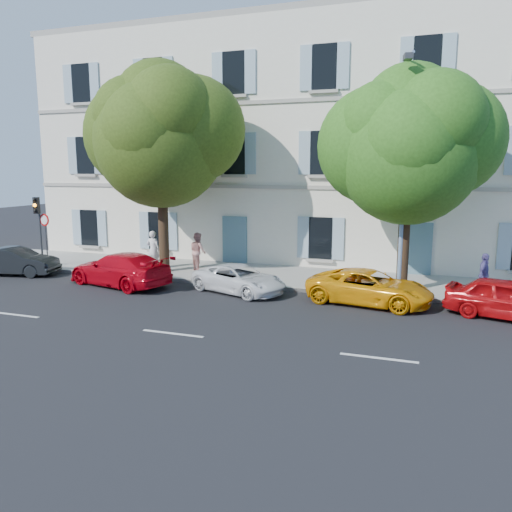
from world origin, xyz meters
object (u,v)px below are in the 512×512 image
at_px(pedestrian_b, 198,251).
at_px(pedestrian_c, 484,275).
at_px(car_red_coupe, 120,269).
at_px(pedestrian_a, 153,250).
at_px(road_sign, 45,229).
at_px(tree_right, 408,154).
at_px(traffic_light, 38,217).
at_px(car_red_hatchback, 509,299).
at_px(tree_left, 161,142).
at_px(car_dark_sedan, 15,261).
at_px(car_yellow_supercar, 370,287).
at_px(street_lamp, 405,165).
at_px(car_white_coupe, 239,279).

distance_m(pedestrian_b, pedestrian_c, 12.24).
bearing_deg(car_red_coupe, pedestrian_a, -162.33).
distance_m(road_sign, pedestrian_c, 19.64).
height_order(tree_right, pedestrian_c, tree_right).
bearing_deg(traffic_light, pedestrian_c, 1.93).
distance_m(car_red_hatchback, pedestrian_c, 2.42).
height_order(tree_left, tree_right, tree_left).
bearing_deg(pedestrian_b, pedestrian_a, 46.77).
relative_size(car_dark_sedan, car_red_coupe, 0.81).
bearing_deg(traffic_light, tree_right, 1.36).
bearing_deg(car_red_hatchback, tree_right, 75.08).
bearing_deg(car_red_coupe, tree_left, -179.60).
bearing_deg(car_red_coupe, pedestrian_b, 163.37).
bearing_deg(tree_left, pedestrian_a, 154.06).
distance_m(car_dark_sedan, traffic_light, 2.46).
xyz_separation_m(car_yellow_supercar, street_lamp, (0.94, 1.35, 4.38)).
bearing_deg(street_lamp, car_white_coupe, -167.81).
relative_size(tree_left, road_sign, 3.55).
distance_m(car_yellow_supercar, tree_left, 11.24).
bearing_deg(car_red_coupe, car_yellow_supercar, 106.88).
bearing_deg(tree_left, tree_right, -2.58).
relative_size(car_dark_sedan, tree_left, 0.43).
xyz_separation_m(car_red_coupe, road_sign, (-5.39, 1.82, 1.31)).
height_order(road_sign, pedestrian_a, road_sign).
bearing_deg(street_lamp, tree_left, 175.61).
relative_size(car_dark_sedan, pedestrian_a, 2.14).
bearing_deg(pedestrian_a, car_dark_sedan, 24.53).
xyz_separation_m(tree_right, pedestrian_a, (-11.47, 0.88, -4.35)).
distance_m(car_dark_sedan, road_sign, 2.14).
xyz_separation_m(car_yellow_supercar, pedestrian_b, (-8.25, 2.90, 0.42)).
bearing_deg(traffic_light, car_dark_sedan, -95.52).
distance_m(tree_left, road_sign, 7.30).
bearing_deg(car_white_coupe, pedestrian_c, -58.56).
bearing_deg(pedestrian_a, street_lamp, 172.37).
distance_m(car_white_coupe, pedestrian_a, 5.93).
relative_size(car_dark_sedan, road_sign, 1.51).
bearing_deg(car_dark_sedan, tree_left, -82.18).
xyz_separation_m(car_red_coupe, pedestrian_b, (2.01, 3.35, 0.34)).
xyz_separation_m(tree_left, road_sign, (-6.04, -0.79, -4.03)).
distance_m(car_red_coupe, car_yellow_supercar, 10.27).
xyz_separation_m(traffic_light, street_lamp, (16.90, 0.07, 2.41)).
height_order(car_yellow_supercar, street_lamp, street_lamp).
relative_size(traffic_light, road_sign, 1.31).
height_order(car_white_coupe, car_yellow_supercar, car_yellow_supercar).
distance_m(car_dark_sedan, tree_right, 17.89).
distance_m(car_white_coupe, road_sign, 10.75).
relative_size(car_white_coupe, street_lamp, 0.46).
bearing_deg(car_red_hatchback, road_sign, 100.92).
xyz_separation_m(pedestrian_a, pedestrian_b, (2.19, 0.34, -0.02)).
xyz_separation_m(car_red_coupe, car_red_hatchback, (14.77, 0.06, -0.03)).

